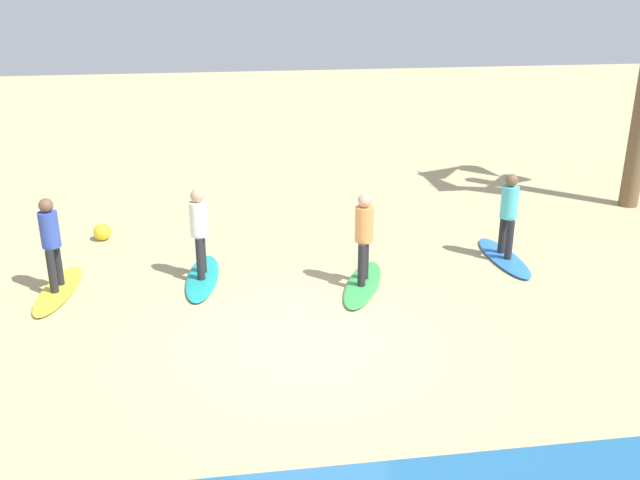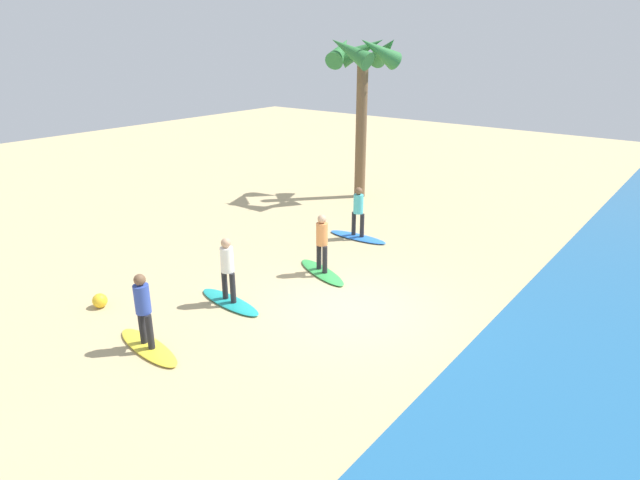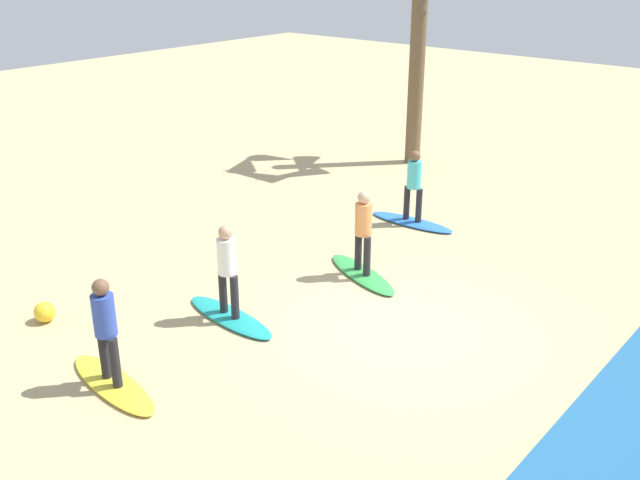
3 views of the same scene
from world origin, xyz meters
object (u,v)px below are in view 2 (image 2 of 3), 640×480
(palm_tree, at_px, (363,66))
(surfboard_green, at_px, (322,272))
(surfer_blue, at_px, (358,208))
(surfboard_teal, at_px, (230,302))
(surfer_yellow, at_px, (143,305))
(surfboard_blue, at_px, (358,237))
(surfer_teal, at_px, (227,265))
(surfer_green, at_px, (322,239))
(beach_ball, at_px, (100,301))
(surfboard_yellow, at_px, (148,347))

(palm_tree, bearing_deg, surfboard_green, 26.52)
(surfer_blue, xyz_separation_m, surfboard_teal, (5.81, 0.12, -0.99))
(surfboard_teal, xyz_separation_m, surfer_yellow, (2.50, 0.18, 0.99))
(surfboard_blue, height_order, surfer_yellow, surfer_yellow)
(surfer_yellow, height_order, palm_tree, palm_tree)
(surfer_teal, distance_m, surfer_yellow, 2.50)
(surfer_green, relative_size, beach_ball, 4.59)
(surfboard_yellow, xyz_separation_m, beach_ball, (-0.42, -2.53, 0.13))
(surfer_blue, xyz_separation_m, surfer_green, (2.97, 0.81, 0.00))
(surfboard_yellow, bearing_deg, surfer_yellow, 0.00)
(surfboard_blue, relative_size, surfer_green, 1.28)
(surfboard_blue, relative_size, surfboard_yellow, 1.00)
(surfer_yellow, bearing_deg, surfboard_blue, -177.96)
(surfer_blue, height_order, palm_tree, palm_tree)
(surfer_teal, bearing_deg, surfer_yellow, 4.11)
(surfer_blue, bearing_deg, surfer_green, 15.29)
(surfboard_blue, xyz_separation_m, surfboard_teal, (5.81, 0.12, 0.00))
(surfer_green, distance_m, surfer_teal, 2.92)
(surfer_teal, bearing_deg, surfboard_green, 166.23)
(surfer_blue, relative_size, surfboard_green, 0.78)
(surfboard_blue, xyz_separation_m, beach_ball, (7.89, -2.23, 0.13))
(surfer_green, bearing_deg, surfer_blue, -164.71)
(surfer_green, bearing_deg, palm_tree, -153.48)
(surfer_green, relative_size, surfboard_teal, 0.78)
(surfboard_yellow, distance_m, palm_tree, 13.90)
(surfboard_blue, distance_m, surfboard_teal, 5.81)
(surfboard_green, bearing_deg, surfboard_teal, -82.21)
(surfer_green, xyz_separation_m, surfboard_teal, (2.84, -0.70, -0.99))
(palm_tree, height_order, beach_ball, palm_tree)
(surfboard_blue, xyz_separation_m, surfer_teal, (5.81, 0.12, 0.99))
(beach_ball, bearing_deg, surfer_blue, 164.19)
(surfer_blue, xyz_separation_m, palm_tree, (-4.24, -2.78, 4.14))
(surfboard_blue, bearing_deg, surfboard_green, -76.59)
(surfer_teal, height_order, surfer_yellow, same)
(surfer_yellow, height_order, beach_ball, surfer_yellow)
(surfer_yellow, distance_m, palm_tree, 13.56)
(surfboard_yellow, height_order, palm_tree, palm_tree)
(surfboard_blue, relative_size, surfer_blue, 1.28)
(surfboard_green, relative_size, surfer_yellow, 1.28)
(beach_ball, bearing_deg, surfboard_blue, 164.19)
(surfboard_blue, distance_m, surfer_teal, 5.89)
(surfboard_blue, distance_m, beach_ball, 8.20)
(surfer_blue, xyz_separation_m, surfer_teal, (5.81, 0.12, 0.00))
(surfboard_green, distance_m, surfer_yellow, 5.45)
(beach_ball, bearing_deg, palm_tree, -177.39)
(surfboard_teal, bearing_deg, surfboard_blue, 96.48)
(surfer_teal, bearing_deg, surfer_green, 166.23)
(surfboard_teal, bearing_deg, surfer_yellow, -80.56)
(surfboard_teal, xyz_separation_m, beach_ball, (2.08, -2.35, 0.13))
(surfboard_green, bearing_deg, surfboard_yellow, -73.96)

